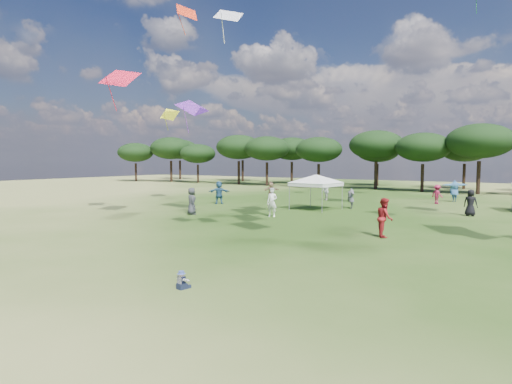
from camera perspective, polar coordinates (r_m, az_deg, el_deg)
ground at (r=11.57m, az=-14.89°, el=-14.49°), size 140.00×140.00×0.00m
tree_line at (r=55.04m, az=27.09°, el=5.65°), size 108.78×17.63×7.77m
tent_left at (r=31.92m, az=8.02°, el=2.11°), size 6.02×6.02×2.91m
toddler at (r=12.69m, az=-9.83°, el=-11.59°), size 0.38×0.41×0.53m
festival_crowd at (r=33.79m, az=14.29°, el=-0.59°), size 28.12×22.14×1.92m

